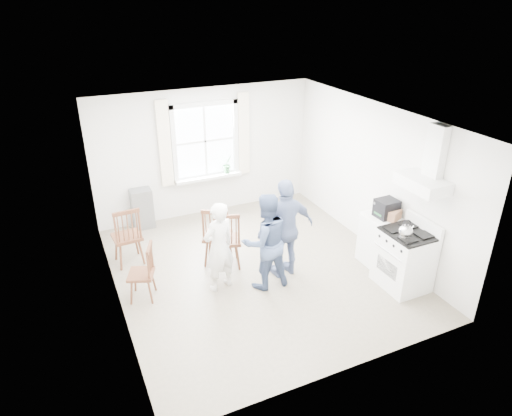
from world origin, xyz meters
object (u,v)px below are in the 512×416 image
(windsor_chair_c, at_px, (147,266))
(windsor_chair_a, at_px, (127,231))
(person_mid, at_px, (265,242))
(person_right, at_px, (286,229))
(gas_stove, at_px, (404,259))
(stereo_stack, at_px, (387,208))
(windsor_chair_b, at_px, (227,235))
(person_left, at_px, (219,247))
(low_cabinet, at_px, (379,240))

(windsor_chair_c, bearing_deg, windsor_chair_a, 94.62)
(windsor_chair_c, bearing_deg, person_mid, -14.04)
(windsor_chair_a, relative_size, person_right, 0.65)
(gas_stove, xyz_separation_m, windsor_chair_c, (-3.72, 1.34, 0.07))
(stereo_stack, distance_m, windsor_chair_b, 2.65)
(person_left, bearing_deg, windsor_chair_a, -63.53)
(person_left, bearing_deg, person_mid, 144.86)
(low_cabinet, distance_m, windsor_chair_c, 3.84)
(low_cabinet, relative_size, person_right, 0.54)
(windsor_chair_b, height_order, person_right, person_right)
(stereo_stack, bearing_deg, windsor_chair_a, 156.27)
(gas_stove, distance_m, low_cabinet, 0.70)
(gas_stove, relative_size, windsor_chair_a, 1.04)
(low_cabinet, relative_size, windsor_chair_a, 0.83)
(gas_stove, distance_m, windsor_chair_a, 4.48)
(windsor_chair_b, xyz_separation_m, windsor_chair_c, (-1.37, -0.24, -0.09))
(person_left, distance_m, person_right, 1.12)
(stereo_stack, height_order, windsor_chair_c, stereo_stack)
(windsor_chair_c, height_order, person_mid, person_mid)
(stereo_stack, distance_m, windsor_chair_c, 3.91)
(windsor_chair_b, bearing_deg, low_cabinet, -20.09)
(stereo_stack, bearing_deg, windsor_chair_c, 169.82)
(low_cabinet, distance_m, person_right, 1.69)
(low_cabinet, xyz_separation_m, windsor_chair_b, (-2.42, 0.88, 0.20))
(gas_stove, xyz_separation_m, person_mid, (-1.97, 0.90, 0.31))
(windsor_chair_b, bearing_deg, person_mid, -60.99)
(person_left, distance_m, person_mid, 0.72)
(stereo_stack, bearing_deg, gas_stove, -98.73)
(low_cabinet, relative_size, person_left, 0.61)
(person_left, bearing_deg, windsor_chair_b, -140.23)
(stereo_stack, relative_size, windsor_chair_c, 0.38)
(windsor_chair_a, relative_size, person_left, 0.73)
(person_mid, bearing_deg, windsor_chair_b, -60.02)
(gas_stove, bearing_deg, person_mid, 155.33)
(person_mid, distance_m, person_right, 0.47)
(windsor_chair_b, xyz_separation_m, person_left, (-0.30, -0.45, 0.09))
(windsor_chair_c, bearing_deg, stereo_stack, -10.18)
(person_right, bearing_deg, windsor_chair_c, -8.86)
(stereo_stack, relative_size, windsor_chair_a, 0.32)
(stereo_stack, relative_size, person_left, 0.23)
(gas_stove, height_order, person_right, person_right)
(person_mid, bearing_deg, gas_stove, 156.30)
(low_cabinet, height_order, windsor_chair_a, windsor_chair_a)
(person_right, bearing_deg, person_mid, 18.58)
(windsor_chair_c, relative_size, person_left, 0.62)
(gas_stove, height_order, person_left, person_left)
(person_mid, height_order, person_right, person_right)
(windsor_chair_b, bearing_deg, windsor_chair_c, -170.02)
(windsor_chair_c, distance_m, person_left, 1.11)
(person_right, bearing_deg, windsor_chair_b, -34.23)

